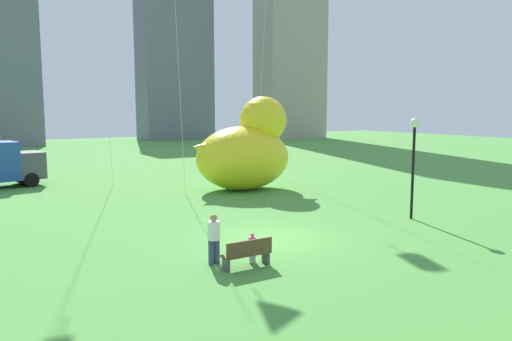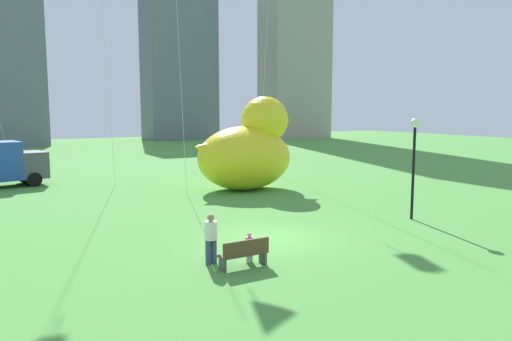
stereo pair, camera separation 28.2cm
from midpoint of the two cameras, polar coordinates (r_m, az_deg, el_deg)
name	(u,v)px [view 1 (the left image)]	position (r m, az deg, el deg)	size (l,w,h in m)	color
ground_plane	(272,239)	(18.55, 1.42, -7.96)	(140.00, 140.00, 0.00)	#4D953E
park_bench	(248,253)	(15.17, -1.53, -9.56)	(1.59, 0.48, 0.90)	brown
person_adult	(214,237)	(15.47, -5.45, -7.68)	(0.39, 0.39, 1.60)	#38476B
person_child	(252,246)	(15.65, -0.96, -8.80)	(0.24, 0.24, 0.97)	silver
giant_inflatable_duck	(247,150)	(29.50, -1.38, 2.39)	(6.78, 4.35, 5.62)	yellow
lamppost	(414,147)	(22.44, 17.55, 2.59)	(0.40, 0.40, 4.44)	black
city_skyline	(20,19)	(76.42, -25.90, 15.60)	(82.84, 18.64, 40.96)	gray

